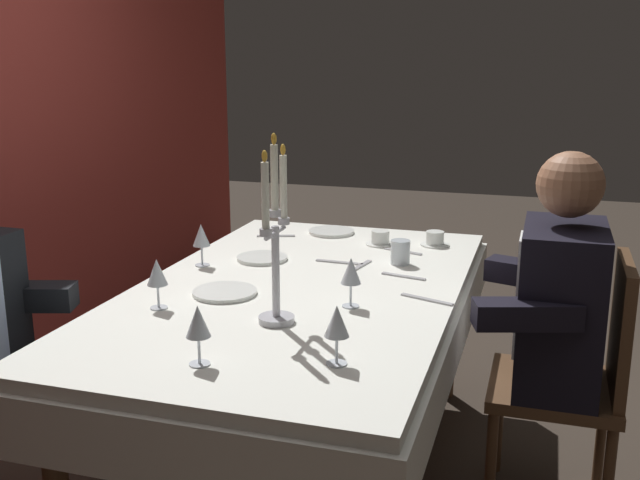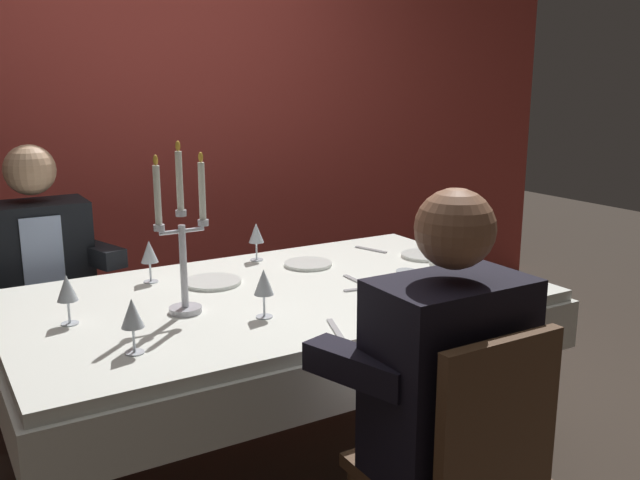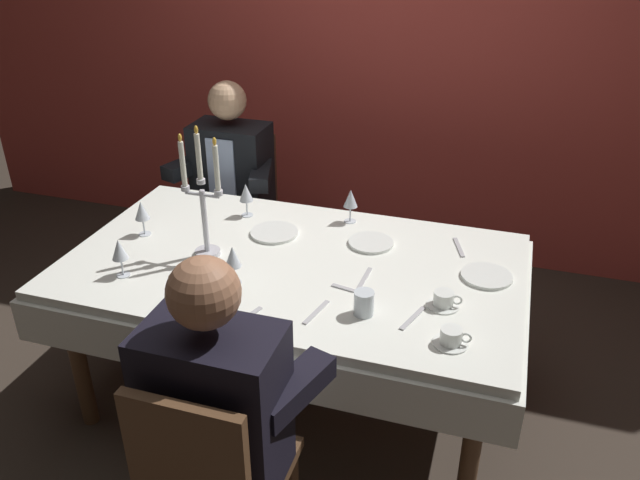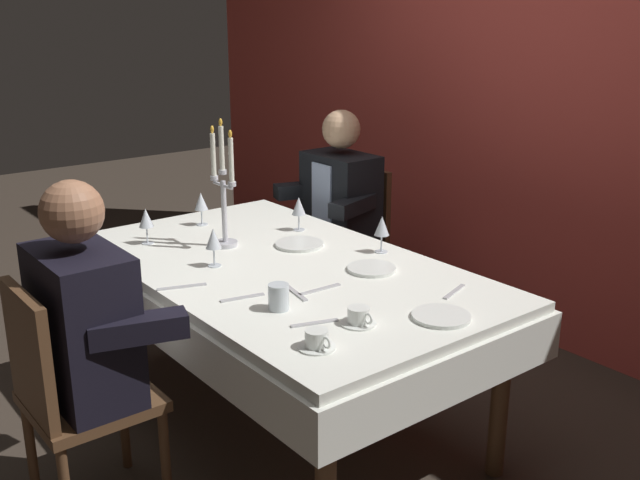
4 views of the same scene
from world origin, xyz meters
name	(u,v)px [view 2 (image 2 of 4)]	position (x,y,z in m)	size (l,w,h in m)	color
ground_plane	(278,471)	(0.00, 0.00, 0.00)	(12.00, 12.00, 0.00)	#392F26
back_wall	(135,106)	(0.00, 1.66, 1.35)	(6.00, 0.12, 2.70)	#BE4038
dining_table	(276,322)	(0.00, 0.00, 0.62)	(1.94, 1.14, 0.74)	white
candelabra	(182,245)	(-0.37, -0.05, 0.97)	(0.19, 0.11, 0.57)	silver
dinner_plate_0	(425,255)	(0.79, 0.11, 0.75)	(0.21, 0.21, 0.01)	white
dinner_plate_1	(212,282)	(-0.16, 0.21, 0.75)	(0.22, 0.22, 0.01)	white
dinner_plate_2	(308,264)	(0.28, 0.25, 0.75)	(0.20, 0.20, 0.01)	white
wine_glass_0	(264,284)	(-0.16, -0.23, 0.85)	(0.07, 0.07, 0.16)	silver
wine_glass_1	(132,315)	(-0.62, -0.31, 0.85)	(0.07, 0.07, 0.16)	silver
wine_glass_2	(149,253)	(-0.36, 0.35, 0.85)	(0.07, 0.07, 0.16)	silver
wine_glass_3	(256,234)	(0.13, 0.44, 0.85)	(0.07, 0.07, 0.16)	silver
wine_glass_4	(67,290)	(-0.72, 0.03, 0.85)	(0.07, 0.07, 0.16)	silver
water_tumbler_0	(406,283)	(0.38, -0.29, 0.79)	(0.08, 0.08, 0.09)	silver
coffee_cup_0	(439,269)	(0.65, -0.15, 0.77)	(0.13, 0.12, 0.06)	white
coffee_cup_1	(490,281)	(0.71, -0.37, 0.77)	(0.13, 0.12, 0.06)	white
fork_0	(371,250)	(0.66, 0.33, 0.74)	(0.17, 0.02, 0.01)	#B7B7BC
knife_1	(358,281)	(0.32, -0.06, 0.74)	(0.19, 0.02, 0.01)	#B7B7BC
knife_2	(336,330)	(-0.02, -0.46, 0.74)	(0.19, 0.02, 0.01)	#B7B7BC
fork_3	(375,306)	(0.21, -0.33, 0.74)	(0.17, 0.02, 0.01)	#B7B7BC
fork_4	(366,289)	(0.30, -0.15, 0.74)	(0.17, 0.02, 0.01)	#B7B7BC
fork_5	(440,286)	(0.56, -0.26, 0.74)	(0.17, 0.02, 0.01)	#B7B7BC
seated_diner_0	(38,263)	(-0.68, 0.89, 0.74)	(0.63, 0.48, 1.24)	brown
seated_diner_1	(450,375)	(0.07, -0.89, 0.74)	(0.63, 0.48, 1.24)	brown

